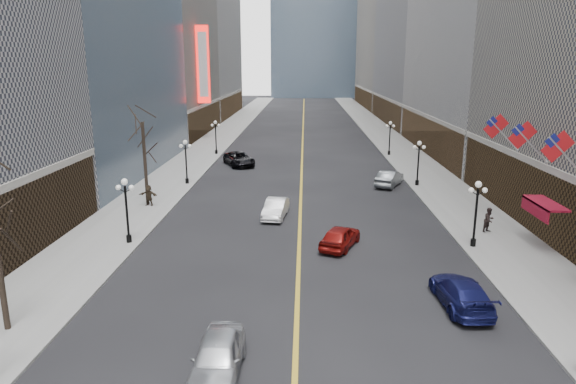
# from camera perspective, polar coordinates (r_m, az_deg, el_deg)

# --- Properties ---
(sidewalk_east) EXTENTS (6.00, 230.00, 0.15)m
(sidewalk_east) POSITION_cam_1_polar(r_m,az_deg,el_deg) (75.51, 12.32, 4.54)
(sidewalk_east) COLOR gray
(sidewalk_east) RESTS_ON ground
(sidewalk_west) EXTENTS (6.00, 230.00, 0.15)m
(sidewalk_west) POSITION_cam_1_polar(r_m,az_deg,el_deg) (75.62, -9.10, 4.70)
(sidewalk_west) COLOR gray
(sidewalk_west) RESTS_ON ground
(lane_line) EXTENTS (0.25, 200.00, 0.02)m
(lane_line) POSITION_cam_1_polar(r_m,az_deg,el_deg) (84.15, 1.64, 5.77)
(lane_line) COLOR gold
(lane_line) RESTS_ON ground
(bldg_east_c) EXTENTS (26.60, 40.60, 48.80)m
(bldg_east_c) POSITION_cam_1_polar(r_m,az_deg,el_deg) (113.83, 17.97, 19.50)
(bldg_east_c) COLOR #97979A
(bldg_east_c) RESTS_ON ground
(streetlamp_east_1) EXTENTS (1.26, 0.44, 4.52)m
(streetlamp_east_1) POSITION_cam_1_polar(r_m,az_deg,el_deg) (36.39, 20.20, -1.57)
(streetlamp_east_1) COLOR black
(streetlamp_east_1) RESTS_ON sidewalk_east
(streetlamp_east_2) EXTENTS (1.26, 0.44, 4.52)m
(streetlamp_east_2) POSITION_cam_1_polar(r_m,az_deg,el_deg) (53.35, 14.30, 3.63)
(streetlamp_east_2) COLOR black
(streetlamp_east_2) RESTS_ON sidewalk_east
(streetlamp_east_3) EXTENTS (1.26, 0.44, 4.52)m
(streetlamp_east_3) POSITION_cam_1_polar(r_m,az_deg,el_deg) (70.82, 11.25, 6.29)
(streetlamp_east_3) COLOR black
(streetlamp_east_3) RESTS_ON sidewalk_east
(streetlamp_west_1) EXTENTS (1.26, 0.44, 4.52)m
(streetlamp_west_1) POSITION_cam_1_polar(r_m,az_deg,el_deg) (36.59, -17.54, -1.27)
(streetlamp_west_1) COLOR black
(streetlamp_west_1) RESTS_ON sidewalk_west
(streetlamp_west_2) EXTENTS (1.26, 0.44, 4.52)m
(streetlamp_west_2) POSITION_cam_1_polar(r_m,az_deg,el_deg) (53.48, -11.28, 3.83)
(streetlamp_west_2) COLOR black
(streetlamp_west_2) RESTS_ON sidewalk_west
(streetlamp_west_3) EXTENTS (1.26, 0.44, 4.52)m
(streetlamp_west_3) POSITION_cam_1_polar(r_m,az_deg,el_deg) (70.92, -8.03, 6.43)
(streetlamp_west_3) COLOR black
(streetlamp_west_3) RESTS_ON sidewalk_west
(flag_3) EXTENTS (2.87, 0.12, 2.87)m
(flag_3) POSITION_cam_1_polar(r_m,az_deg,el_deg) (34.13, 28.00, 4.20)
(flag_3) COLOR #B2B2B7
(flag_3) RESTS_ON ground
(flag_4) EXTENTS (2.87, 0.12, 2.87)m
(flag_4) POSITION_cam_1_polar(r_m,az_deg,el_deg) (38.63, 24.82, 5.52)
(flag_4) COLOR #B2B2B7
(flag_4) RESTS_ON ground
(flag_5) EXTENTS (2.87, 0.12, 2.87)m
(flag_5) POSITION_cam_1_polar(r_m,az_deg,el_deg) (43.24, 22.30, 6.55)
(flag_5) COLOR #B2B2B7
(flag_5) RESTS_ON ground
(awning_c) EXTENTS (1.40, 4.00, 0.93)m
(awning_c) POSITION_cam_1_polar(r_m,az_deg,el_deg) (37.93, 26.41, -1.30)
(awning_c) COLOR maroon
(awning_c) RESTS_ON ground
(theatre_marquee) EXTENTS (2.00, 0.55, 12.00)m
(theatre_marquee) POSITION_cam_1_polar(r_m,az_deg,el_deg) (84.82, -9.41, 13.78)
(theatre_marquee) COLOR red
(theatre_marquee) RESTS_ON ground
(tree_west_far) EXTENTS (3.60, 3.60, 7.92)m
(tree_west_far) POSITION_cam_1_polar(r_m,az_deg,el_deg) (45.80, -15.80, 6.11)
(tree_west_far) COLOR #2D231C
(tree_west_far) RESTS_ON sidewalk_west
(car_nb_near) EXTENTS (1.94, 4.80, 1.64)m
(car_nb_near) POSITION_cam_1_polar(r_m,az_deg,el_deg) (21.64, -7.82, -17.72)
(car_nb_near) COLOR #B8BAC0
(car_nb_near) RESTS_ON ground
(car_nb_mid) EXTENTS (2.11, 4.72, 1.50)m
(car_nb_mid) POSITION_cam_1_polar(r_m,az_deg,el_deg) (41.68, -1.39, -1.83)
(car_nb_mid) COLOR silver
(car_nb_mid) RESTS_ON ground
(car_nb_far) EXTENTS (4.90, 6.59, 1.66)m
(car_nb_far) POSITION_cam_1_polar(r_m,az_deg,el_deg) (63.23, -5.46, 3.69)
(car_nb_far) COLOR black
(car_nb_far) RESTS_ON ground
(car_sb_near) EXTENTS (2.43, 5.41, 1.54)m
(car_sb_near) POSITION_cam_1_polar(r_m,az_deg,el_deg) (28.26, 18.69, -10.52)
(car_sb_near) COLOR navy
(car_sb_near) RESTS_ON ground
(car_sb_mid) EXTENTS (3.39, 4.85, 1.53)m
(car_sb_mid) POSITION_cam_1_polar(r_m,az_deg,el_deg) (35.13, 5.82, -4.94)
(car_sb_mid) COLOR maroon
(car_sb_mid) RESTS_ON ground
(car_sb_far) EXTENTS (3.63, 5.19, 1.62)m
(car_sb_far) POSITION_cam_1_polar(r_m,az_deg,el_deg) (53.32, 11.20, 1.51)
(car_sb_far) COLOR #555A5E
(car_sb_far) RESTS_ON ground
(ped_east_walk) EXTENTS (1.01, 0.89, 1.83)m
(ped_east_walk) POSITION_cam_1_polar(r_m,az_deg,el_deg) (40.33, 21.44, -2.91)
(ped_east_walk) COLOR black
(ped_east_walk) RESTS_ON sidewalk_east
(ped_west_far) EXTENTS (1.76, 0.81, 1.83)m
(ped_west_far) POSITION_cam_1_polar(r_m,az_deg,el_deg) (46.16, -15.21, -0.35)
(ped_west_far) COLOR #30261A
(ped_west_far) RESTS_ON sidewalk_west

